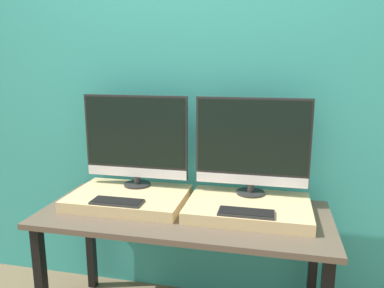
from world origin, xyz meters
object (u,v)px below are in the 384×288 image
Objects in this scene: monitor_left at (136,139)px; keyboard_left at (117,202)px; monitor_right at (252,144)px; keyboard_right at (246,213)px.

monitor_left reaches higher than keyboard_left.
monitor_right is at bearing 23.66° from keyboard_left.
monitor_right reaches higher than keyboard_left.
monitor_right is at bearing 90.00° from keyboard_right.
monitor_left is 2.28× the size of keyboard_right.
keyboard_left is 0.44× the size of monitor_right.
monitor_left is 0.41m from keyboard_left.
keyboard_right is at bearing 0.00° from keyboard_left.
keyboard_left is 0.68m from keyboard_right.
monitor_left is 2.28× the size of keyboard_left.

